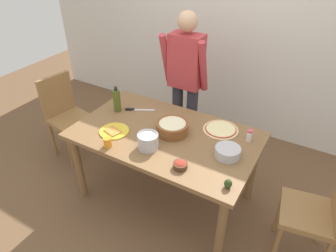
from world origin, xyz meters
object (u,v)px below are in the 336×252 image
Objects in this scene: olive_oil_bottle at (117,100)px; salt_shaker at (249,136)px; steel_pot at (148,141)px; pizza_raw_on_board at (221,129)px; avocado at (228,184)px; person_cook at (186,78)px; dining_table at (165,142)px; mixing_bowl_steel at (228,152)px; small_sauce_bowl at (180,165)px; cup_orange at (108,142)px; chef_knife at (136,110)px; chair_wooden_left at (65,113)px; plate_with_slice at (114,131)px; chair_wooden_right at (321,210)px; popcorn_bowl at (172,127)px.

salt_shaker is (1.26, 0.16, -0.06)m from olive_oil_bottle.
olive_oil_bottle is at bearing 149.28° from steel_pot.
avocado reaches higher than pizza_raw_on_board.
dining_table is at bearing -75.28° from person_cook.
mixing_bowl_steel is 0.40m from small_sauce_bowl.
pizza_raw_on_board is 0.36m from mixing_bowl_steel.
mixing_bowl_steel reaches higher than dining_table.
chef_knife is (-0.14, 0.59, -0.04)m from cup_orange.
cup_orange is at bearing -146.07° from salt_shaker.
plate_with_slice is at bearing -15.89° from chair_wooden_left.
olive_oil_bottle reaches higher than chair_wooden_right.
person_cook is 1.38m from chair_wooden_left.
olive_oil_bottle reaches higher than pizza_raw_on_board.
chair_wooden_left reaches higher than salt_shaker.
small_sauce_bowl reaches higher than dining_table.
person_cook is at bearing 135.10° from mixing_bowl_steel.
chair_wooden_left is 0.91m from chef_knife.
chair_wooden_right is 1.75m from plate_with_slice.
cup_orange is (1.01, -0.45, 0.26)m from chair_wooden_left.
chair_wooden_right is 0.76m from salt_shaker.
person_cook is 1.71× the size of chair_wooden_right.
plate_with_slice is 1.02× the size of olive_oil_bottle.
mixing_bowl_steel is 1.19m from olive_oil_bottle.
dining_table is 6.15× the size of plate_with_slice.
pizza_raw_on_board is (0.40, 0.29, 0.10)m from dining_table.
avocado is (0.90, -1.10, -0.14)m from person_cook.
small_sauce_bowl is at bearing -53.16° from popcorn_bowl.
popcorn_bowl is (-1.27, 0.04, 0.28)m from chair_wooden_right.
dining_table is 0.52m from cup_orange.
plate_with_slice is 0.39m from steel_pot.
small_sauce_bowl is 0.93m from chef_knife.
salt_shaker is at bearing 33.93° from cup_orange.
mixing_bowl_steel is (0.53, -0.06, -0.02)m from popcorn_bowl.
pizza_raw_on_board is 1.17× the size of chef_knife.
cup_orange is at bearing -128.45° from dining_table.
person_cook is (-0.20, 0.76, 0.27)m from dining_table.
plate_with_slice is at bearing -173.23° from chair_wooden_right.
popcorn_bowl reaches higher than plate_with_slice.
olive_oil_bottle is 1.48× the size of steel_pot.
chair_wooden_left reaches higher than cup_orange.
chef_knife reaches higher than dining_table.
avocado is (1.02, 0.05, -0.01)m from cup_orange.
chair_wooden_right is at bearing 1.47° from mixing_bowl_steel.
plate_with_slice is 0.52m from popcorn_bowl.
chair_wooden_right reaches higher than plate_with_slice.
chair_wooden_right is at bearing 18.17° from small_sauce_bowl.
cup_orange is at bearing -95.60° from person_cook.
mixing_bowl_steel is 0.29m from salt_shaker.
chair_wooden_right is at bearing -3.07° from olive_oil_bottle.
mixing_bowl_steel is (0.78, -0.78, -0.14)m from person_cook.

